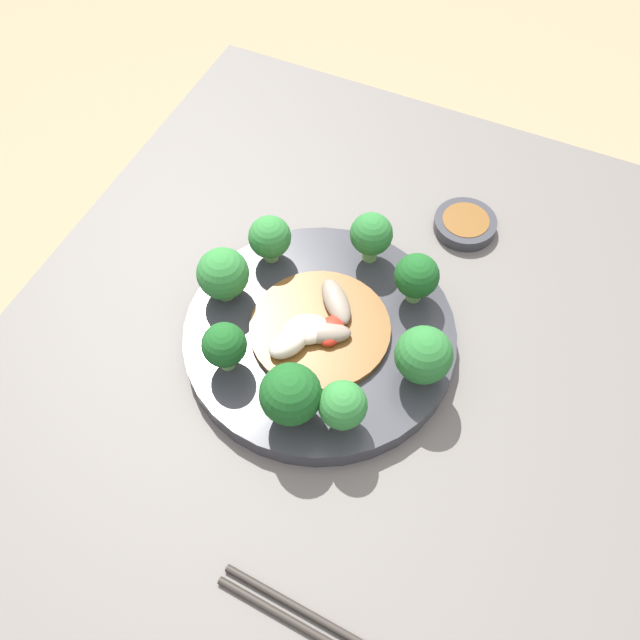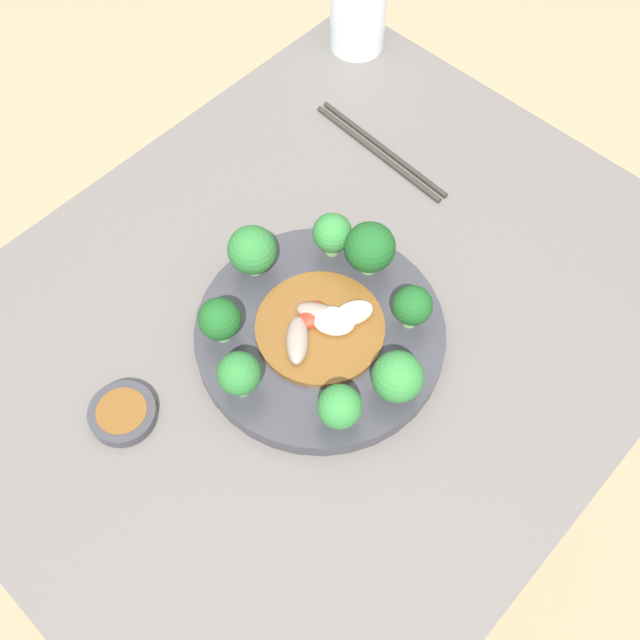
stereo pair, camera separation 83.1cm
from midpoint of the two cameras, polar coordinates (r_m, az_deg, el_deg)
name	(u,v)px [view 2 (the right image)]	position (r m, az deg, el deg)	size (l,w,h in m)	color
ground_plane	(321,504)	(1.48, -2.89, -28.70)	(8.00, 8.00, 0.00)	#9E8460
table	(322,435)	(1.10, -3.89, -28.14)	(0.87, 0.70, 0.77)	#5B5651
plate	(320,334)	(0.70, -6.41, -29.67)	(0.28, 0.28, 0.02)	#333338
broccoli_east	(239,374)	(0.67, -16.03, -35.29)	(0.05, 0.05, 0.06)	#7AAD5B
broccoli_south	(252,250)	(0.67, -13.46, -22.10)	(0.06, 0.06, 0.07)	#89B76B
broccoli_southwest	(332,233)	(0.66, -4.97, -20.44)	(0.05, 0.05, 0.06)	#70A356
broccoli_north	(398,377)	(0.66, 1.29, -36.50)	(0.05, 0.05, 0.06)	#70A356
broccoli_northwest	(412,306)	(0.65, 3.26, -29.00)	(0.04, 0.04, 0.06)	#7AAD5B
broccoli_southeast	(220,320)	(0.67, -17.41, -29.41)	(0.05, 0.05, 0.06)	#70A356
broccoli_northeast	(340,407)	(0.66, -5.38, -39.20)	(0.05, 0.05, 0.06)	#7AAD5B
broccoli_west	(370,248)	(0.65, -1.09, -22.49)	(0.06, 0.06, 0.07)	#70A356
stirfry_center	(322,324)	(0.68, -6.31, -29.55)	(0.15, 0.15, 0.03)	brown
drinking_glass	(358,16)	(0.83, -0.96, 7.03)	(0.08, 0.08, 0.10)	silver
chopsticks	(380,150)	(0.76, 0.93, -7.92)	(0.03, 0.23, 0.01)	#2D2823
sauce_dish	(123,413)	(0.76, -26.55, -34.61)	(0.07, 0.07, 0.02)	#333338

